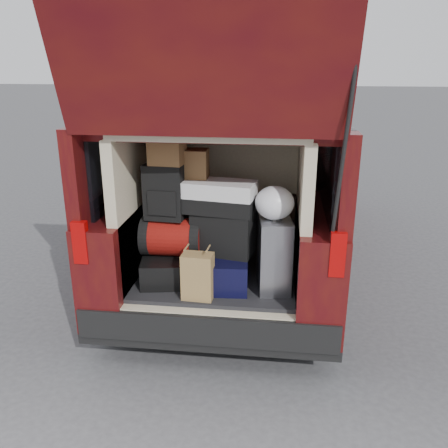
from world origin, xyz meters
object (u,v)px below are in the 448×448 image
Objects in this scene: black_hardshell at (166,267)px; twotone_duffel at (220,197)px; kraft_bag at (198,276)px; silver_roller at (274,253)px; navy_hardshell at (219,268)px; red_duffel at (172,236)px; black_soft_case at (224,232)px; backpack at (165,192)px.

twotone_duffel reaches higher than black_hardshell.
kraft_bag reaches higher than black_hardshell.
kraft_bag is (-0.54, -0.24, -0.11)m from silver_roller.
navy_hardshell is 1.16× the size of red_duffel.
backpack is at bearing -165.91° from black_soft_case.
backpack is at bearing -168.32° from red_duffel.
twotone_duffel is at bearing -153.89° from black_soft_case.
red_duffel is at bearing 132.93° from kraft_bag.
navy_hardshell is 0.72m from backpack.
twotone_duffel reaches higher than navy_hardshell.
black_hardshell is 1.45× the size of kraft_bag.
kraft_bag is 0.65× the size of twotone_duffel.
backpack is (0.01, 0.01, 0.61)m from black_hardshell.
kraft_bag is 0.69m from backpack.
silver_roller reaches higher than kraft_bag.
kraft_bag is 0.82× the size of backpack.
navy_hardshell is at bearing -11.92° from black_hardshell.
navy_hardshell is at bearing 167.57° from silver_roller.
backpack reaches higher than black_soft_case.
twotone_duffel is at bearing 86.91° from navy_hardshell.
silver_roller is at bearing -8.74° from navy_hardshell.
navy_hardshell is 0.97× the size of silver_roller.
red_duffel reaches higher than kraft_bag.
navy_hardshell is 1.28× the size of backpack.
silver_roller is (0.85, -0.05, 0.18)m from black_hardshell.
black_soft_case is 0.54m from backpack.
backpack reaches higher than silver_roller.
kraft_bag is at bearing -101.69° from twotone_duffel.
twotone_duffel is (0.38, 0.00, 0.33)m from red_duffel.
twotone_duffel is (-0.42, 0.08, 0.40)m from silver_roller.
black_hardshell is at bearing -164.62° from black_soft_case.
silver_roller is at bearing 27.78° from kraft_bag.
backpack reaches higher than kraft_bag.
twotone_duffel reaches higher than red_duffel.
navy_hardshell is 0.29m from black_soft_case.
twotone_duffel is (0.43, 0.02, 0.58)m from black_hardshell.
kraft_bag is (-0.12, -0.28, 0.05)m from navy_hardshell.
black_soft_case is 0.28m from twotone_duffel.
silver_roller is 1.20× the size of red_duffel.
black_soft_case is 1.09× the size of backpack.
navy_hardshell is 1.02× the size of twotone_duffel.
red_duffel is at bearing 167.07° from silver_roller.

